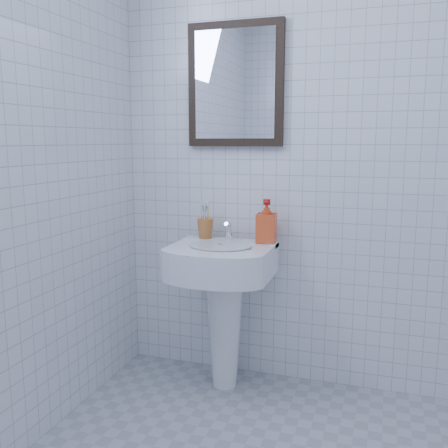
% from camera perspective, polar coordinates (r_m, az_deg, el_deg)
% --- Properties ---
extents(wall_back, '(2.20, 0.02, 2.50)m').
position_cam_1_polar(wall_back, '(2.54, 12.21, 8.87)').
color(wall_back, white).
rests_on(wall_back, ground).
extents(washbasin, '(0.50, 0.37, 0.77)m').
position_cam_1_polar(washbasin, '(2.54, -0.09, -7.72)').
color(washbasin, white).
rests_on(washbasin, ground).
extents(faucet, '(0.04, 0.09, 0.10)m').
position_cam_1_polar(faucet, '(2.56, 0.55, -1.00)').
color(faucet, silver).
rests_on(faucet, washbasin).
extents(toothbrush_cup, '(0.10, 0.10, 0.10)m').
position_cam_1_polar(toothbrush_cup, '(2.62, -2.15, -0.52)').
color(toothbrush_cup, '#B6692D').
rests_on(toothbrush_cup, washbasin).
extents(soap_dispenser, '(0.10, 0.11, 0.21)m').
position_cam_1_polar(soap_dispenser, '(2.52, 4.88, 0.34)').
color(soap_dispenser, red).
rests_on(soap_dispenser, washbasin).
extents(wall_mirror, '(0.50, 0.04, 0.62)m').
position_cam_1_polar(wall_mirror, '(2.63, 1.30, 15.63)').
color(wall_mirror, black).
rests_on(wall_mirror, wall_back).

